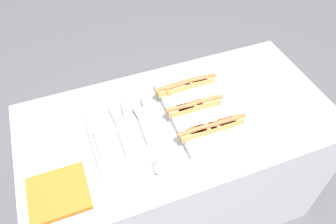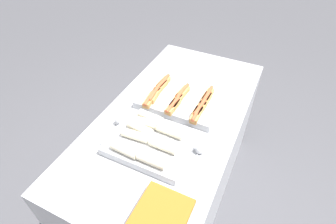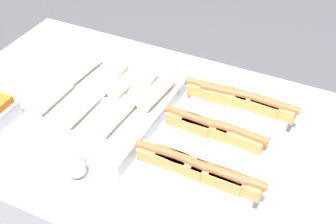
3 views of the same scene
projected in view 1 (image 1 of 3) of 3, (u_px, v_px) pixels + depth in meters
The scene contains 7 objects.
ground_plane at pixel (176, 202), 2.37m from camera, with size 12.00×12.00×0.00m, color #4C4C51.
counter at pixel (177, 168), 2.03m from camera, with size 1.64×0.83×0.92m.
tray_hotdogs at pixel (197, 109), 1.69m from camera, with size 0.35×0.52×0.10m.
tray_wraps at pixel (127, 129), 1.60m from camera, with size 0.36×0.45×0.10m.
tray_side_front at pixel (60, 196), 1.36m from camera, with size 0.26×0.25×0.07m.
serving_spoon_near at pixel (157, 170), 1.46m from camera, with size 0.22×0.05×0.05m.
serving_spoon_far at pixel (124, 94), 1.79m from camera, with size 0.21×0.05×0.05m.
Camera 1 is at (-0.45, -1.02, 2.20)m, focal length 35.00 mm.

